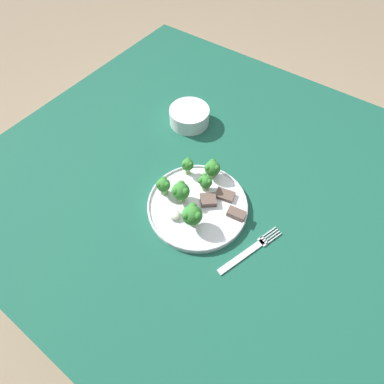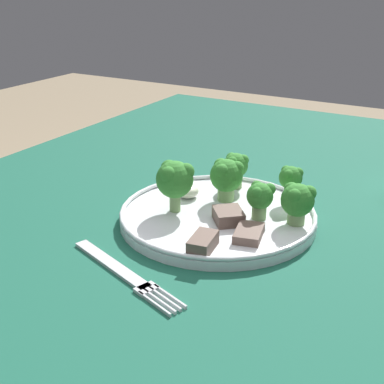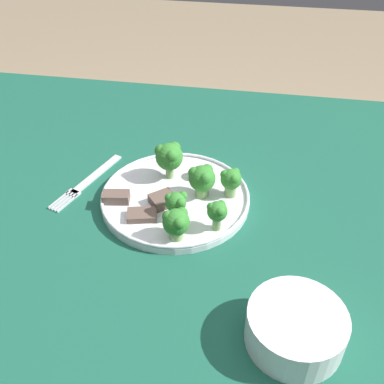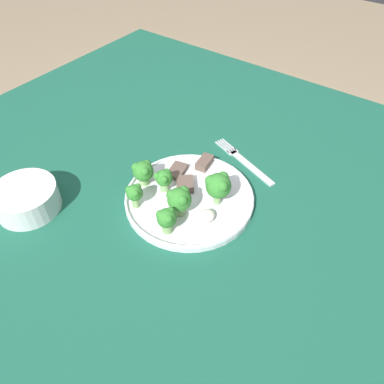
# 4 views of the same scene
# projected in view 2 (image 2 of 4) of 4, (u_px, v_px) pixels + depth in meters

# --- Properties ---
(table) EXTENTS (1.27, 1.14, 0.77)m
(table) POSITION_uv_depth(u_px,v_px,m) (298.00, 293.00, 0.72)
(table) COLOR #195642
(table) RESTS_ON ground_plane
(dinner_plate) EXTENTS (0.26, 0.26, 0.02)m
(dinner_plate) POSITION_uv_depth(u_px,v_px,m) (218.00, 215.00, 0.72)
(dinner_plate) COLOR white
(dinner_plate) RESTS_ON table
(fork) EXTENTS (0.08, 0.19, 0.00)m
(fork) POSITION_uv_depth(u_px,v_px,m) (124.00, 273.00, 0.59)
(fork) COLOR silver
(fork) RESTS_ON table
(broccoli_floret_near_rim_left) EXTENTS (0.05, 0.05, 0.06)m
(broccoli_floret_near_rim_left) POSITION_uv_depth(u_px,v_px,m) (226.00, 176.00, 0.74)
(broccoli_floret_near_rim_left) COLOR #7FA866
(broccoli_floret_near_rim_left) RESTS_ON dinner_plate
(broccoli_floret_center_left) EXTENTS (0.04, 0.04, 0.05)m
(broccoli_floret_center_left) POSITION_uv_depth(u_px,v_px,m) (298.00, 200.00, 0.68)
(broccoli_floret_center_left) COLOR #7FA866
(broccoli_floret_center_left) RESTS_ON dinner_plate
(broccoli_floret_back_left) EXTENTS (0.04, 0.04, 0.05)m
(broccoli_floret_back_left) POSITION_uv_depth(u_px,v_px,m) (236.00, 166.00, 0.79)
(broccoli_floret_back_left) COLOR #7FA866
(broccoli_floret_back_left) RESTS_ON dinner_plate
(broccoli_floret_front_left) EXTENTS (0.05, 0.05, 0.07)m
(broccoli_floret_front_left) POSITION_uv_depth(u_px,v_px,m) (175.00, 179.00, 0.71)
(broccoli_floret_front_left) COLOR #7FA866
(broccoli_floret_front_left) RESTS_ON dinner_plate
(broccoli_floret_center_back) EXTENTS (0.04, 0.03, 0.05)m
(broccoli_floret_center_back) POSITION_uv_depth(u_px,v_px,m) (260.00, 197.00, 0.69)
(broccoli_floret_center_back) COLOR #7FA866
(broccoli_floret_center_back) RESTS_ON dinner_plate
(broccoli_floret_mid_cluster) EXTENTS (0.03, 0.03, 0.05)m
(broccoli_floret_mid_cluster) POSITION_uv_depth(u_px,v_px,m) (291.00, 178.00, 0.74)
(broccoli_floret_mid_cluster) COLOR #7FA866
(broccoli_floret_mid_cluster) RESTS_ON dinner_plate
(meat_slice_front_slice) EXTENTS (0.05, 0.03, 0.02)m
(meat_slice_front_slice) POSITION_uv_depth(u_px,v_px,m) (203.00, 243.00, 0.62)
(meat_slice_front_slice) COLOR brown
(meat_slice_front_slice) RESTS_ON dinner_plate
(meat_slice_middle_slice) EXTENTS (0.05, 0.05, 0.02)m
(meat_slice_middle_slice) POSITION_uv_depth(u_px,v_px,m) (228.00, 216.00, 0.69)
(meat_slice_middle_slice) COLOR brown
(meat_slice_middle_slice) RESTS_ON dinner_plate
(meat_slice_rear_slice) EXTENTS (0.05, 0.04, 0.01)m
(meat_slice_rear_slice) POSITION_uv_depth(u_px,v_px,m) (249.00, 233.00, 0.65)
(meat_slice_rear_slice) COLOR brown
(meat_slice_rear_slice) RESTS_ON dinner_plate
(sauce_dollop) EXTENTS (0.03, 0.03, 0.02)m
(sauce_dollop) POSITION_uv_depth(u_px,v_px,m) (188.00, 191.00, 0.76)
(sauce_dollop) COLOR silver
(sauce_dollop) RESTS_ON dinner_plate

